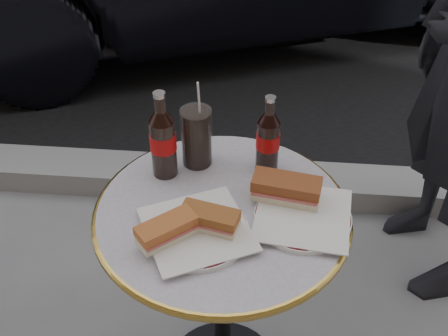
# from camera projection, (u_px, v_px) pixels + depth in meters

# --- Properties ---
(curb) EXTENTS (40.00, 0.20, 0.12)m
(curb) POSITION_uv_depth(u_px,v_px,m) (241.00, 182.00, 2.47)
(curb) COLOR gray
(curb) RESTS_ON ground
(bistro_table) EXTENTS (0.62, 0.62, 0.73)m
(bistro_table) POSITION_uv_depth(u_px,v_px,m) (222.00, 304.00, 1.58)
(bistro_table) COLOR #BAB2C4
(bistro_table) RESTS_ON ground
(plate_left) EXTENTS (0.30, 0.30, 0.01)m
(plate_left) POSITION_uv_depth(u_px,v_px,m) (197.00, 232.00, 1.28)
(plate_left) COLOR white
(plate_left) RESTS_ON bistro_table
(plate_right) EXTENTS (0.29, 0.29, 0.01)m
(plate_right) POSITION_uv_depth(u_px,v_px,m) (303.00, 217.00, 1.31)
(plate_right) COLOR white
(plate_right) RESTS_ON bistro_table
(sandwich_left_a) EXTENTS (0.14, 0.14, 0.05)m
(sandwich_left_a) POSITION_uv_depth(u_px,v_px,m) (167.00, 231.00, 1.24)
(sandwich_left_a) COLOR #B75F2E
(sandwich_left_a) RESTS_ON plate_left
(sandwich_left_b) EXTENTS (0.14, 0.09, 0.05)m
(sandwich_left_b) POSITION_uv_depth(u_px,v_px,m) (210.00, 220.00, 1.27)
(sandwich_left_b) COLOR brown
(sandwich_left_b) RESTS_ON plate_left
(sandwich_right) EXTENTS (0.17, 0.10, 0.06)m
(sandwich_right) POSITION_uv_depth(u_px,v_px,m) (286.00, 190.00, 1.34)
(sandwich_right) COLOR brown
(sandwich_right) RESTS_ON plate_right
(cola_bottle_left) EXTENTS (0.08, 0.08, 0.24)m
(cola_bottle_left) POSITION_uv_depth(u_px,v_px,m) (162.00, 135.00, 1.38)
(cola_bottle_left) COLOR black
(cola_bottle_left) RESTS_ON bistro_table
(cola_bottle_right) EXTENTS (0.06, 0.06, 0.22)m
(cola_bottle_right) POSITION_uv_depth(u_px,v_px,m) (268.00, 134.00, 1.40)
(cola_bottle_right) COLOR black
(cola_bottle_right) RESTS_ON bistro_table
(cola_glass) EXTENTS (0.09, 0.09, 0.16)m
(cola_glass) POSITION_uv_depth(u_px,v_px,m) (196.00, 137.00, 1.43)
(cola_glass) COLOR black
(cola_glass) RESTS_ON bistro_table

